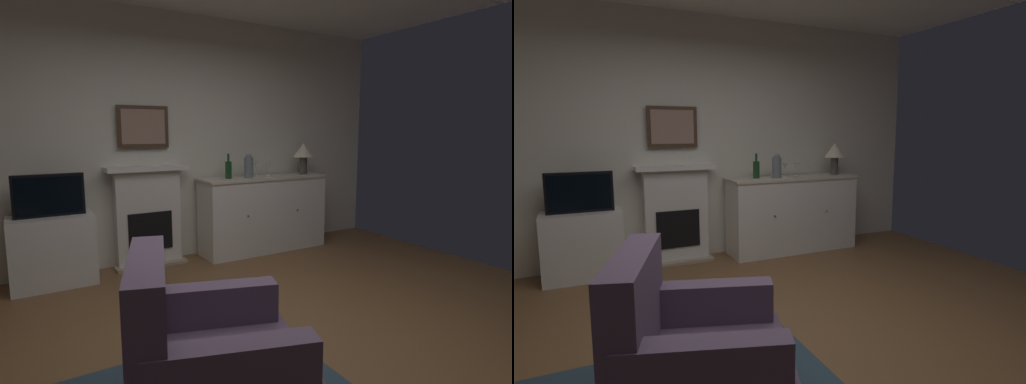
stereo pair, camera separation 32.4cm
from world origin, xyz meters
The scene contains 13 objects.
ground_plane centered at (0.00, 0.00, -0.05)m, with size 6.05×4.93×0.10m, color brown.
wall_rear centered at (0.00, 2.43, 1.39)m, with size 6.05×0.06×2.78m, color silver.
fireplace_unit centered at (-0.20, 2.30, 0.55)m, with size 0.87×0.30×1.10m.
framed_picture centered at (-0.20, 2.35, 1.52)m, with size 0.55×0.04×0.45m.
sideboard_cabinet centered at (1.19, 2.13, 0.46)m, with size 1.62×0.49×0.92m.
table_lamp centered at (1.79, 2.13, 1.20)m, with size 0.26×0.26×0.40m.
wine_bottle centered at (0.71, 2.14, 1.03)m, with size 0.08×0.08×0.29m.
wine_glass_left centered at (1.11, 2.17, 1.05)m, with size 0.07×0.07×0.16m.
wine_glass_center centered at (1.22, 2.08, 1.05)m, with size 0.07×0.07×0.16m.
vase_decorative centered at (0.95, 2.08, 1.06)m, with size 0.11×0.11×0.28m.
tv_cabinet centered at (-1.18, 2.14, 0.34)m, with size 0.75×0.42×0.68m.
tv_set centered at (-1.18, 2.12, 0.88)m, with size 0.62×0.07×0.40m.
armchair centered at (-0.73, -0.45, 0.38)m, with size 1.00×0.97×0.92m.
Camera 2 is at (-1.18, -2.29, 1.48)m, focal length 28.95 mm.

